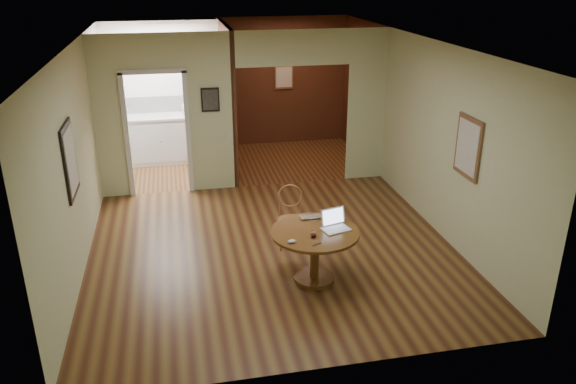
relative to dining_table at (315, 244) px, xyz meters
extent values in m
plane|color=#452213|center=(-0.37, 0.86, -0.50)|extent=(5.00, 5.00, 0.00)
plane|color=white|center=(-0.37, 0.86, 2.20)|extent=(5.00, 5.00, 0.00)
plane|color=beige|center=(-0.37, -1.64, 0.85)|extent=(5.00, 0.00, 5.00)
plane|color=beige|center=(-2.87, 0.86, 0.85)|extent=(0.00, 5.00, 5.00)
plane|color=beige|center=(2.13, 0.86, 0.85)|extent=(0.00, 5.00, 5.00)
cube|color=beige|center=(-2.62, 3.36, 0.85)|extent=(0.50, 2.70, 0.04)
cube|color=beige|center=(-0.97, 3.36, 0.85)|extent=(0.80, 2.70, 0.04)
cube|color=beige|center=(1.78, 3.36, 0.85)|extent=(0.70, 2.70, 0.04)
plane|color=white|center=(-1.72, 5.36, 0.85)|extent=(2.70, 0.00, 2.70)
plane|color=#392210|center=(0.78, 5.86, 0.85)|extent=(2.70, 0.00, 2.70)
cube|color=#392210|center=(-0.57, 4.61, 0.85)|extent=(0.08, 2.50, 2.70)
cube|color=black|center=(-2.85, 0.86, 1.00)|extent=(0.03, 0.70, 0.90)
cube|color=brown|center=(2.11, 0.36, 1.00)|extent=(0.03, 0.60, 0.80)
cube|color=black|center=(-0.97, 3.34, 1.10)|extent=(0.30, 0.03, 0.40)
cube|color=silver|center=(0.78, 5.84, 0.95)|extent=(0.40, 0.03, 0.50)
cube|color=white|center=(-1.72, 5.34, 0.60)|extent=(2.00, 0.02, 0.32)
cylinder|color=brown|center=(0.00, 0.00, -0.48)|extent=(0.51, 0.51, 0.05)
cylinder|color=brown|center=(0.00, 0.00, -0.17)|extent=(0.11, 0.11, 0.59)
cylinder|color=brown|center=(0.00, 0.00, 0.16)|extent=(1.09, 1.09, 0.04)
cylinder|color=brown|center=(-0.11, 0.95, -0.11)|extent=(0.44, 0.44, 0.03)
cylinder|color=brown|center=(-0.26, 0.84, -0.30)|extent=(0.02, 0.02, 0.40)
cylinder|color=brown|center=(0.00, 0.79, -0.30)|extent=(0.02, 0.02, 0.40)
cylinder|color=brown|center=(-0.21, 1.10, -0.30)|extent=(0.02, 0.02, 0.40)
cylinder|color=brown|center=(0.05, 1.05, -0.30)|extent=(0.02, 0.02, 0.40)
cylinder|color=brown|center=(-0.23, 1.11, 0.06)|extent=(0.02, 0.02, 0.32)
cylinder|color=brown|center=(0.07, 1.05, 0.06)|extent=(0.02, 0.02, 0.32)
torus|color=brown|center=(-0.08, 1.09, 0.21)|extent=(0.34, 0.09, 0.34)
cube|color=silver|center=(0.26, -0.02, 0.18)|extent=(0.37, 0.30, 0.02)
cube|color=silver|center=(0.26, -0.05, 0.19)|extent=(0.30, 0.19, 0.00)
cube|color=silver|center=(0.26, 0.11, 0.30)|extent=(0.33, 0.14, 0.22)
cube|color=#8390A7|center=(0.26, 0.11, 0.30)|extent=(0.29, 0.11, 0.18)
imported|color=silver|center=(0.06, 0.33, 0.19)|extent=(0.32, 0.21, 0.02)
ellipsoid|color=silver|center=(-0.34, -0.25, 0.20)|extent=(0.10, 0.06, 0.04)
cylinder|color=#0C0C54|center=(-0.07, -0.35, 0.18)|extent=(0.12, 0.06, 0.01)
cube|color=silver|center=(-1.72, 5.06, -0.05)|extent=(2.00, 0.55, 0.90)
cube|color=beige|center=(-1.72, 5.06, 0.42)|extent=(2.06, 0.60, 0.04)
sphere|color=#B20C0C|center=(-1.87, 4.77, 0.00)|extent=(0.03, 0.03, 0.03)
sphere|color=#B20C0C|center=(-0.87, 4.77, 0.00)|extent=(0.03, 0.03, 0.03)
ellipsoid|color=beige|center=(-1.27, 5.06, 0.58)|extent=(0.30, 0.26, 0.28)
camera|label=1|loc=(-1.57, -5.94, 3.19)|focal=35.00mm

